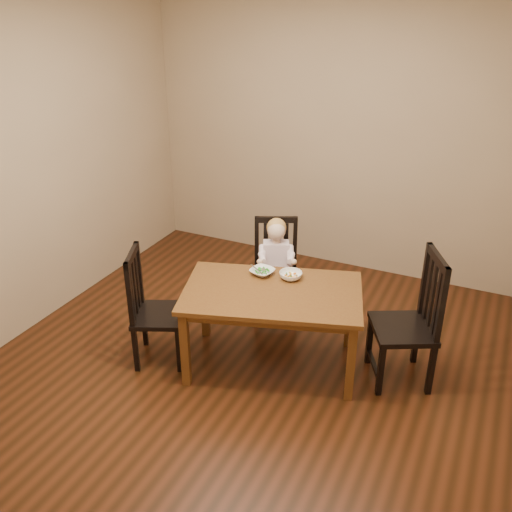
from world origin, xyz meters
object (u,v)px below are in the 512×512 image
at_px(chair_left, 152,309).
at_px(bowl_veg, 291,275).
at_px(dining_table, 272,300).
at_px(bowl_peas, 262,272).
at_px(chair_child, 276,271).
at_px(toddler, 276,260).
at_px(chair_right, 411,322).

bearing_deg(chair_left, bowl_veg, 96.64).
xyz_separation_m(dining_table, bowl_peas, (-0.18, 0.21, 0.10)).
bearing_deg(bowl_veg, chair_left, -149.18).
bearing_deg(chair_child, bowl_veg, 100.40).
xyz_separation_m(chair_child, bowl_veg, (0.32, -0.46, 0.26)).
distance_m(chair_left, bowl_veg, 1.10).
relative_size(dining_table, chair_left, 1.59).
height_order(dining_table, toddler, toddler).
height_order(chair_child, chair_right, chair_right).
bearing_deg(chair_right, dining_table, 78.81).
height_order(chair_child, toddler, chair_child).
distance_m(chair_right, bowl_peas, 1.18).
bearing_deg(dining_table, bowl_peas, 130.49).
height_order(chair_right, toddler, chair_right).
height_order(dining_table, chair_child, chair_child).
height_order(bowl_peas, bowl_veg, bowl_veg).
distance_m(dining_table, bowl_veg, 0.26).
relative_size(bowl_peas, bowl_veg, 1.02).
relative_size(chair_left, bowl_peas, 5.23).
distance_m(chair_left, toddler, 1.16).
bearing_deg(bowl_peas, dining_table, -49.51).
bearing_deg(bowl_peas, chair_child, 100.77).
height_order(chair_child, bowl_peas, chair_child).
distance_m(dining_table, toddler, 0.70).
bearing_deg(dining_table, bowl_veg, 77.68).
relative_size(toddler, bowl_peas, 2.80).
bearing_deg(bowl_veg, chair_child, 124.76).
distance_m(dining_table, chair_child, 0.76).
bearing_deg(toddler, chair_child, -90.00).
xyz_separation_m(chair_child, toddler, (0.02, -0.04, 0.13)).
bearing_deg(chair_child, chair_right, 136.85).
height_order(chair_left, bowl_peas, chair_left).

